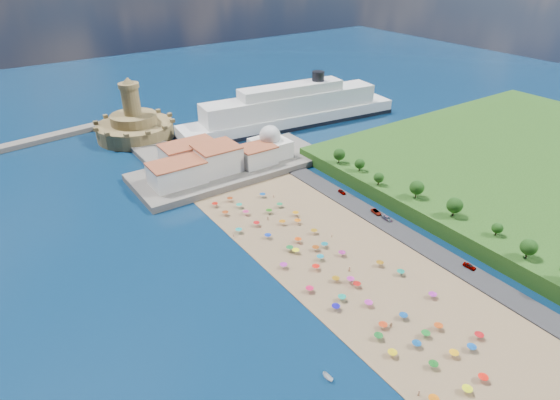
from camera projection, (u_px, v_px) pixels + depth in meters
ground at (312, 253)px, 158.18m from camera, size 700.00×700.00×0.00m
terrace at (232, 167)px, 215.00m from camera, size 90.00×36.00×3.00m
jetty at (157, 154)px, 229.44m from camera, size 18.00×70.00×2.40m
waterfront_buildings at (204, 161)px, 205.90m from camera, size 57.00×29.00×11.00m
domed_building at (270, 144)px, 219.85m from camera, size 16.00×16.00×15.00m
fortress at (135, 126)px, 248.39m from camera, size 40.00×40.00×32.40m
cruise_ship at (291, 111)px, 264.50m from camera, size 132.74×34.16×28.68m
beach_parasols at (330, 266)px, 148.68m from camera, size 32.17×114.27×2.20m
beachgoers at (306, 254)px, 155.86m from camera, size 29.69×105.05×1.88m
parked_cars at (390, 220)px, 174.72m from camera, size 2.92×65.87×1.42m
hillside_trees at (435, 200)px, 170.26m from camera, size 9.75×106.05×7.32m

